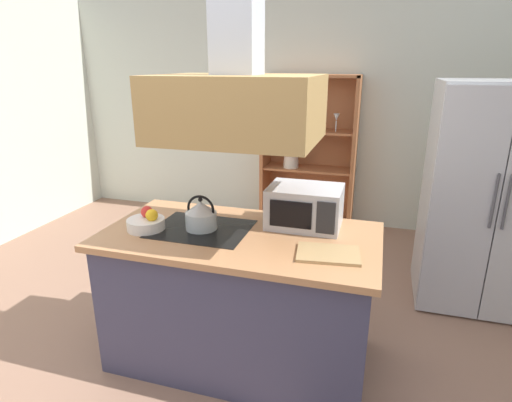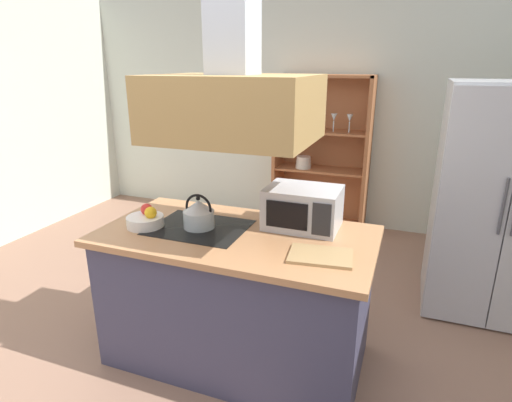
{
  "view_description": "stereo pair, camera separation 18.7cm",
  "coord_description": "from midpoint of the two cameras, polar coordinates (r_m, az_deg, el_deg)",
  "views": [
    {
      "loc": [
        0.95,
        -2.04,
        1.9
      ],
      "look_at": [
        0.17,
        0.56,
        1.0
      ],
      "focal_mm": 29.31,
      "sensor_mm": 36.0,
      "label": 1
    },
    {
      "loc": [
        1.13,
        -1.98,
        1.9
      ],
      "look_at": [
        0.17,
        0.56,
        1.0
      ],
      "focal_mm": 29.31,
      "sensor_mm": 36.0,
      "label": 2
    }
  ],
  "objects": [
    {
      "name": "ground_plane",
      "position": [
        2.95,
        -5.48,
        -21.76
      ],
      "size": [
        7.8,
        7.8,
        0.0
      ],
      "primitive_type": "plane",
      "color": "#8E6854"
    },
    {
      "name": "wall_back",
      "position": [
        5.15,
        9.14,
        11.98
      ],
      "size": [
        6.0,
        0.12,
        2.7
      ],
      "primitive_type": "cube",
      "color": "silver",
      "rests_on": "ground"
    },
    {
      "name": "kitchen_island",
      "position": [
        2.79,
        -0.64,
        -12.91
      ],
      "size": [
        1.7,
        0.9,
        0.9
      ],
      "color": "#3B3B54",
      "rests_on": "ground"
    },
    {
      "name": "range_hood",
      "position": [
        2.39,
        -0.76,
        15.18
      ],
      "size": [
        0.9,
        0.7,
        1.22
      ],
      "color": "#AC854A"
    },
    {
      "name": "refrigerator",
      "position": [
        3.71,
        31.43,
        -0.22
      ],
      "size": [
        0.9,
        0.77,
        1.78
      ],
      "color": "#B6BABE",
      "rests_on": "ground"
    },
    {
      "name": "dish_cabinet",
      "position": [
        5.0,
        9.96,
        5.18
      ],
      "size": [
        1.08,
        0.4,
        1.78
      ],
      "color": "#A55F37",
      "rests_on": "ground"
    },
    {
      "name": "kettle",
      "position": [
        2.65,
        -5.83,
        -1.77
      ],
      "size": [
        0.2,
        0.2,
        0.22
      ],
      "color": "#ADB9BA",
      "rests_on": "kitchen_island"
    },
    {
      "name": "cutting_board",
      "position": [
        2.31,
        11.13,
        -7.39
      ],
      "size": [
        0.37,
        0.28,
        0.02
      ],
      "primitive_type": "cube",
      "rotation": [
        0.0,
        0.0,
        0.12
      ],
      "color": "#A38253",
      "rests_on": "kitchen_island"
    },
    {
      "name": "microwave",
      "position": [
        2.66,
        8.42,
        -0.92
      ],
      "size": [
        0.46,
        0.35,
        0.26
      ],
      "color": "#B7BABF",
      "rests_on": "kitchen_island"
    },
    {
      "name": "fruit_bowl",
      "position": [
        2.74,
        -12.92,
        -2.49
      ],
      "size": [
        0.24,
        0.24,
        0.14
      ],
      "color": "silver",
      "rests_on": "kitchen_island"
    }
  ]
}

